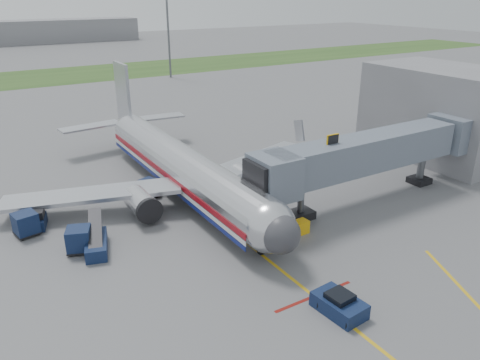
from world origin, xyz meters
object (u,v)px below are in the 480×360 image
pushback_tug (339,304)px  baggage_tug (38,220)px  airliner (182,166)px  belt_loader (96,243)px  ramp_worker (144,200)px

pushback_tug → baggage_tug: bearing=122.6°
airliner → belt_loader: airliner is taller
ramp_worker → baggage_tug: bearing=147.3°
pushback_tug → airliner: bearing=90.7°
pushback_tug → belt_loader: (-10.24, 14.71, 0.02)m
baggage_tug → belt_loader: size_ratio=0.51×
airliner → ramp_worker: (-4.42, -1.64, -1.77)m
airliner → baggage_tug: airliner is taller
baggage_tug → belt_loader: 6.75m
belt_loader → ramp_worker: belt_loader is taller
airliner → ramp_worker: bearing=-159.7°
baggage_tug → ramp_worker: bearing=-7.9°
baggage_tug → ramp_worker: 8.66m
pushback_tug → baggage_tug: (-13.25, 20.75, 0.15)m
airliner → ramp_worker: size_ratio=20.36×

